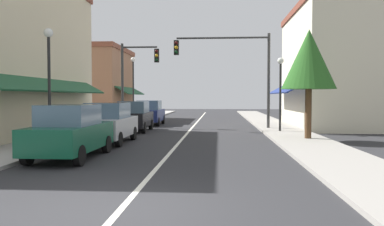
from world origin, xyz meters
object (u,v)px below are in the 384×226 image
parked_car_second_left (109,123)px  parked_car_far_left (150,113)px  street_lamp_left_far (133,79)px  parked_car_nearest_left (70,132)px  parked_car_third_left (134,116)px  traffic_signal_mast_arm (235,63)px  street_lamp_right_mid (280,81)px  tree_right_near (309,60)px  street_lamp_left_near (49,67)px  traffic_signal_left_corner (134,72)px

parked_car_second_left → parked_car_far_left: bearing=90.8°
parked_car_second_left → street_lamp_left_far: size_ratio=0.80×
parked_car_nearest_left → parked_car_third_left: 10.16m
parked_car_second_left → traffic_signal_mast_arm: 9.97m
street_lamp_right_mid → tree_right_near: tree_right_near is taller
traffic_signal_mast_arm → street_lamp_left_far: 10.04m
street_lamp_left_near → traffic_signal_left_corner: bearing=84.4°
street_lamp_left_near → tree_right_near: size_ratio=0.93×
parked_car_second_left → street_lamp_left_far: 14.10m
parked_car_third_left → parked_car_far_left: (0.01, 5.07, 0.00)m
parked_car_second_left → street_lamp_left_far: (-1.96, 13.73, 2.56)m
parked_car_far_left → street_lamp_left_near: street_lamp_left_near is taller
parked_car_nearest_left → parked_car_second_left: (0.04, 4.30, 0.00)m
traffic_signal_left_corner → parked_car_third_left: bearing=-77.9°
parked_car_far_left → street_lamp_right_mid: bearing=-34.3°
parked_car_second_left → street_lamp_left_near: (-1.98, -1.51, 2.33)m
street_lamp_right_mid → tree_right_near: (0.67, -3.89, 0.82)m
parked_car_nearest_left → street_lamp_left_near: size_ratio=0.86×
parked_car_nearest_left → street_lamp_left_far: 18.30m
parked_car_nearest_left → traffic_signal_left_corner: (-0.87, 13.59, 2.80)m
parked_car_third_left → street_lamp_left_near: (-1.80, -7.37, 2.33)m
tree_right_near → street_lamp_left_far: bearing=131.6°
parked_car_third_left → traffic_signal_mast_arm: (6.00, 1.57, 3.21)m
parked_car_second_left → parked_car_third_left: same height
parked_car_second_left → tree_right_near: bearing=9.3°
parked_car_third_left → street_lamp_right_mid: street_lamp_right_mid is taller
parked_car_far_left → street_lamp_right_mid: (8.41, -5.56, 2.01)m
traffic_signal_mast_arm → street_lamp_left_near: bearing=-131.1°
parked_car_nearest_left → tree_right_near: tree_right_near is taller
street_lamp_left_near → street_lamp_right_mid: street_lamp_left_near is taller
parked_car_third_left → parked_car_second_left: bearing=-90.0°
parked_car_second_left → traffic_signal_mast_arm: (5.83, 7.43, 3.21)m
parked_car_third_left → tree_right_near: tree_right_near is taller
traffic_signal_left_corner → tree_right_near: bearing=-38.5°
traffic_signal_mast_arm → parked_car_second_left: bearing=-128.1°
parked_car_nearest_left → parked_car_second_left: bearing=89.8°
traffic_signal_mast_arm → street_lamp_right_mid: traffic_signal_mast_arm is taller
traffic_signal_mast_arm → tree_right_near: size_ratio=1.16×
street_lamp_left_near → tree_right_near: (10.89, 2.98, 0.50)m
parked_car_nearest_left → traffic_signal_mast_arm: traffic_signal_mast_arm is taller
traffic_signal_mast_arm → traffic_signal_left_corner: (-6.74, 1.86, -0.41)m
parked_car_far_left → street_lamp_right_mid: size_ratio=0.98×
traffic_signal_mast_arm → street_lamp_left_far: traffic_signal_mast_arm is taller
parked_car_second_left → street_lamp_right_mid: (8.25, 5.36, 2.01)m
parked_car_third_left → traffic_signal_mast_arm: 6.98m
parked_car_far_left → tree_right_near: tree_right_near is taller
traffic_signal_mast_arm → tree_right_near: (3.09, -5.95, -0.37)m
street_lamp_left_near → street_lamp_right_mid: size_ratio=1.13×
parked_car_nearest_left → street_lamp_left_near: street_lamp_left_near is taller
street_lamp_left_near → parked_car_second_left: bearing=37.4°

